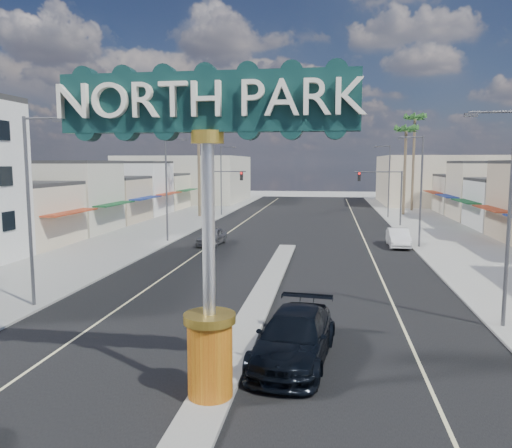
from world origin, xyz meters
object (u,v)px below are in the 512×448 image
(traffic_signal_left, at_px, (218,186))
(streetlight_r_far, at_px, (388,177))
(streetlight_l_mid, at_px, (168,184))
(palm_right_mid, at_px, (406,134))
(streetlight_l_near, at_px, (32,202))
(streetlight_r_mid, at_px, (419,186))
(palm_left_far, at_px, (198,125))
(suv_right, at_px, (294,337))
(palm_right_far, at_px, (415,123))
(streetlight_l_far, at_px, (222,177))
(gateway_sign, at_px, (208,198))
(car_parked_left, at_px, (212,236))
(car_parked_right, at_px, (398,238))
(streetlight_r_near, at_px, (506,208))
(traffic_signal_right, at_px, (384,187))

(traffic_signal_left, height_order, streetlight_r_far, streetlight_r_far)
(streetlight_l_mid, height_order, palm_right_mid, palm_right_mid)
(streetlight_l_near, relative_size, streetlight_r_mid, 1.00)
(palm_left_far, distance_m, suv_right, 48.42)
(traffic_signal_left, relative_size, streetlight_r_far, 0.67)
(streetlight_r_far, xyz_separation_m, palm_left_far, (-23.43, -2.00, 6.43))
(streetlight_l_mid, xyz_separation_m, suv_right, (12.63, -24.73, -4.20))
(palm_right_mid, distance_m, palm_right_far, 6.57)
(streetlight_l_far, relative_size, streetlight_r_mid, 1.00)
(streetlight_l_near, height_order, palm_left_far, palm_left_far)
(gateway_sign, xyz_separation_m, traffic_signal_left, (-9.18, 42.02, -1.65))
(car_parked_left, bearing_deg, palm_right_mid, 58.28)
(car_parked_left, xyz_separation_m, car_parked_right, (15.38, 1.38, 0.01))
(streetlight_l_mid, distance_m, palm_right_far, 41.53)
(streetlight_l_near, relative_size, car_parked_left, 2.06)
(streetlight_r_near, height_order, car_parked_right, streetlight_r_near)
(traffic_signal_left, bearing_deg, palm_right_mid, 28.42)
(suv_right, bearing_deg, streetlight_r_far, 86.62)
(palm_right_far, distance_m, car_parked_right, 34.25)
(streetlight_r_near, height_order, palm_right_mid, palm_right_mid)
(streetlight_r_near, xyz_separation_m, palm_right_far, (4.57, 52.00, 7.32))
(streetlight_l_mid, xyz_separation_m, streetlight_r_far, (20.87, 22.00, 0.00))
(car_parked_right, bearing_deg, streetlight_r_near, -85.45)
(car_parked_left, bearing_deg, palm_right_far, 61.01)
(palm_left_far, relative_size, car_parked_right, 2.86)
(streetlight_l_far, xyz_separation_m, streetlight_r_mid, (20.87, -22.00, 0.00))
(palm_right_far, bearing_deg, streetlight_l_far, -158.54)
(traffic_signal_right, relative_size, car_parked_left, 1.38)
(streetlight_l_near, bearing_deg, palm_right_far, 63.94)
(streetlight_r_mid, bearing_deg, palm_right_mid, 84.36)
(streetlight_r_mid, bearing_deg, palm_right_far, 81.88)
(traffic_signal_right, distance_m, streetlight_l_mid, 24.11)
(traffic_signal_left, distance_m, palm_left_far, 10.14)
(palm_left_far, distance_m, car_parked_right, 31.39)
(streetlight_r_mid, height_order, palm_right_mid, palm_right_mid)
(gateway_sign, height_order, palm_right_mid, palm_right_mid)
(palm_right_far, bearing_deg, streetlight_l_near, -116.06)
(palm_right_far, bearing_deg, suv_right, -102.71)
(streetlight_l_near, height_order, car_parked_right, streetlight_l_near)
(traffic_signal_left, height_order, streetlight_l_far, streetlight_l_far)
(streetlight_l_far, distance_m, car_parked_right, 29.41)
(streetlight_l_near, bearing_deg, suv_right, -20.51)
(traffic_signal_left, bearing_deg, palm_right_far, 36.67)
(car_parked_left, bearing_deg, gateway_sign, -72.79)
(palm_right_far, bearing_deg, palm_right_mid, -108.43)
(streetlight_l_mid, height_order, palm_left_far, palm_left_far)
(streetlight_l_far, bearing_deg, car_parked_right, -48.09)
(gateway_sign, bearing_deg, palm_right_far, 75.97)
(traffic_signal_left, relative_size, traffic_signal_right, 1.00)
(suv_right, bearing_deg, gateway_sign, -117.12)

